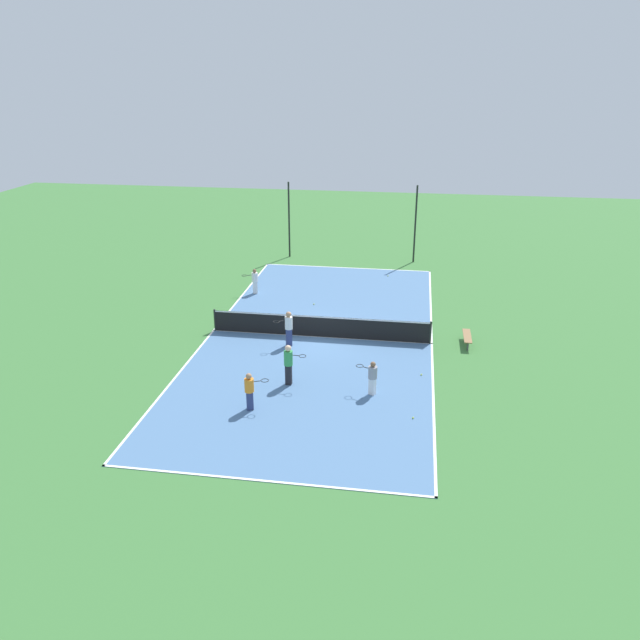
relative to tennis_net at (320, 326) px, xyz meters
The scene contains 15 objects.
ground_plane 0.59m from the tennis_net, ahead, with size 80.00×80.00×0.00m, color #3D7538.
court_surface 0.58m from the tennis_net, ahead, with size 10.87×23.41×0.02m.
tennis_net is the anchor object (origin of this frame).
bench 7.02m from the tennis_net, ahead, with size 0.36×1.70×0.45m.
player_baseline_gray 6.18m from the tennis_net, 61.51° to the right, with size 0.99×0.69×1.43m.
player_far_white 1.86m from the tennis_net, 135.33° to the right, with size 0.97×0.76×1.71m.
player_far_green 5.15m from the tennis_net, 95.65° to the right, with size 0.95×0.40×1.76m.
player_near_white 7.43m from the tennis_net, 129.44° to the left, with size 0.99×0.63×1.47m.
player_center_orange 7.51m from the tennis_net, 101.94° to the right, with size 0.99×0.65×1.52m.
tennis_ball_near_net 8.48m from the tennis_net, 56.97° to the right, with size 0.07×0.07×0.07m, color #CCE033.
tennis_ball_midcourt 6.02m from the tennis_net, 35.17° to the right, with size 0.07×0.07×0.07m, color #CCE033.
tennis_ball_left_sideline 4.56m from the tennis_net, 103.13° to the left, with size 0.07×0.07×0.07m, color #CCE033.
tennis_ball_right_alley 10.59m from the tennis_net, 74.86° to the left, with size 0.07×0.07×0.07m, color #CCE033.
fence_post_back_left 14.56m from the tennis_net, 107.29° to the left, with size 0.12×0.12×5.18m.
fence_post_back_right 14.56m from the tennis_net, 72.71° to the left, with size 0.12×0.12×5.18m.
Camera 1 is at (4.29, -27.59, 12.04)m, focal length 35.00 mm.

